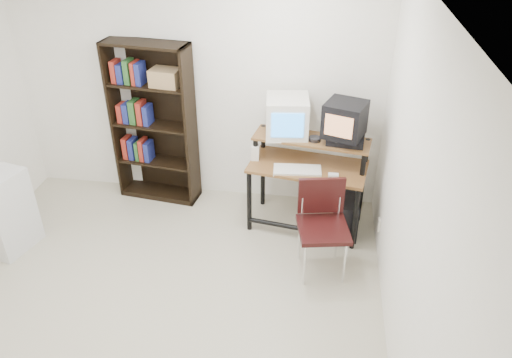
# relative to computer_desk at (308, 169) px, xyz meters

# --- Properties ---
(floor) EXTENTS (4.00, 4.00, 0.01)m
(floor) POSITION_rel_computer_desk_xyz_m (-1.25, -1.49, -0.69)
(floor) COLOR beige
(floor) RESTS_ON ground
(back_wall) EXTENTS (4.00, 0.01, 2.60)m
(back_wall) POSITION_rel_computer_desk_xyz_m (-1.25, 0.51, 0.62)
(back_wall) COLOR white
(back_wall) RESTS_ON floor
(right_wall) EXTENTS (0.01, 4.00, 2.60)m
(right_wall) POSITION_rel_computer_desk_xyz_m (0.75, -1.49, 0.62)
(right_wall) COLOR white
(right_wall) RESTS_ON floor
(computer_desk) EXTENTS (1.25, 0.76, 0.98)m
(computer_desk) POSITION_rel_computer_desk_xyz_m (0.00, 0.00, 0.00)
(computer_desk) COLOR brown
(computer_desk) RESTS_ON floor
(crt_monitor) EXTENTS (0.46, 0.47, 0.40)m
(crt_monitor) POSITION_rel_computer_desk_xyz_m (-0.24, 0.17, 0.48)
(crt_monitor) COLOR silver
(crt_monitor) RESTS_ON computer_desk
(vcr) EXTENTS (0.38, 0.29, 0.08)m
(vcr) POSITION_rel_computer_desk_xyz_m (0.35, 0.05, 0.33)
(vcr) COLOR black
(vcr) RESTS_ON computer_desk
(crt_tv) EXTENTS (0.46, 0.46, 0.35)m
(crt_tv) POSITION_rel_computer_desk_xyz_m (0.32, 0.06, 0.54)
(crt_tv) COLOR black
(crt_tv) RESTS_ON vcr
(cd_spindle) EXTENTS (0.14, 0.14, 0.05)m
(cd_spindle) POSITION_rel_computer_desk_xyz_m (0.05, 0.04, 0.31)
(cd_spindle) COLOR #26262B
(cd_spindle) RESTS_ON computer_desk
(keyboard) EXTENTS (0.48, 0.24, 0.03)m
(keyboard) POSITION_rel_computer_desk_xyz_m (-0.10, -0.15, 0.05)
(keyboard) COLOR silver
(keyboard) RESTS_ON computer_desk
(mousepad) EXTENTS (0.23, 0.19, 0.01)m
(mousepad) POSITION_rel_computer_desk_xyz_m (0.27, -0.18, 0.04)
(mousepad) COLOR black
(mousepad) RESTS_ON computer_desk
(mouse) EXTENTS (0.10, 0.06, 0.03)m
(mouse) POSITION_rel_computer_desk_xyz_m (0.25, -0.20, 0.06)
(mouse) COLOR white
(mouse) RESTS_ON mousepad
(desk_speaker) EXTENTS (0.09, 0.08, 0.17)m
(desk_speaker) POSITION_rel_computer_desk_xyz_m (-0.55, 0.02, 0.12)
(desk_speaker) COLOR silver
(desk_speaker) RESTS_ON computer_desk
(pc_tower) EXTENTS (0.24, 0.47, 0.42)m
(pc_tower) POSITION_rel_computer_desk_xyz_m (0.42, -0.08, -0.47)
(pc_tower) COLOR black
(pc_tower) RESTS_ON floor
(school_chair) EXTENTS (0.53, 0.53, 0.90)m
(school_chair) POSITION_rel_computer_desk_xyz_m (0.17, -0.67, -0.13)
(school_chair) COLOR black
(school_chair) RESTS_ON floor
(bookshelf) EXTENTS (0.94, 0.42, 1.81)m
(bookshelf) POSITION_rel_computer_desk_xyz_m (-1.72, 0.37, 0.24)
(bookshelf) COLOR black
(bookshelf) RESTS_ON floor
(wall_outlet) EXTENTS (0.02, 0.08, 0.12)m
(wall_outlet) POSITION_rel_computer_desk_xyz_m (0.73, -0.34, -0.38)
(wall_outlet) COLOR beige
(wall_outlet) RESTS_ON right_wall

